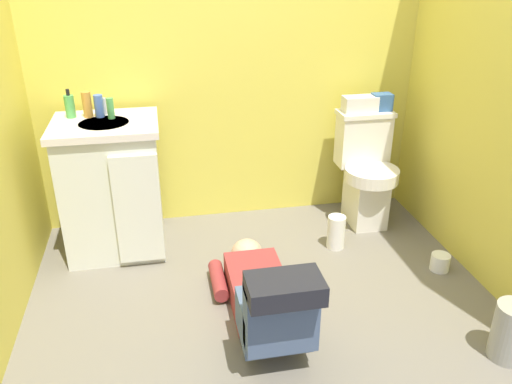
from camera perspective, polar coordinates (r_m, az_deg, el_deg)
ground_plane at (r=2.90m, az=0.54°, el=-11.43°), size 2.97×2.97×0.04m
wall_back at (r=3.37m, az=-3.02°, el=16.49°), size 2.63×0.08×2.40m
toilet at (r=3.53m, az=11.98°, el=2.33°), size 0.36×0.46×0.75m
vanity_cabinet at (r=3.22m, az=-15.47°, el=0.60°), size 0.60×0.53×0.82m
faucet at (r=3.21m, az=-16.32°, el=9.03°), size 0.02×0.02×0.10m
person_plumber at (r=2.57m, az=0.91°, el=-11.34°), size 0.39×1.06×0.52m
tissue_box at (r=3.46m, az=11.35°, el=9.47°), size 0.22×0.11×0.10m
toiletry_bag at (r=3.51m, az=13.66°, el=9.59°), size 0.12×0.09×0.11m
soap_dispenser at (r=3.21m, az=-19.79°, el=8.89°), size 0.06×0.06×0.17m
bottle_amber at (r=3.18m, az=-18.08°, el=9.14°), size 0.05×0.05×0.15m
bottle_blue at (r=3.17m, az=-16.89°, el=9.04°), size 0.05×0.05×0.13m
bottle_green at (r=3.12m, az=-15.70°, el=8.85°), size 0.04×0.04×0.12m
trash_can at (r=2.68m, az=26.26°, el=-13.63°), size 0.17×0.17×0.28m
paper_towel_roll at (r=3.28m, az=8.80°, el=-4.37°), size 0.11×0.11×0.22m
toilet_paper_roll at (r=3.24m, az=19.58°, el=-7.28°), size 0.11×0.11×0.10m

